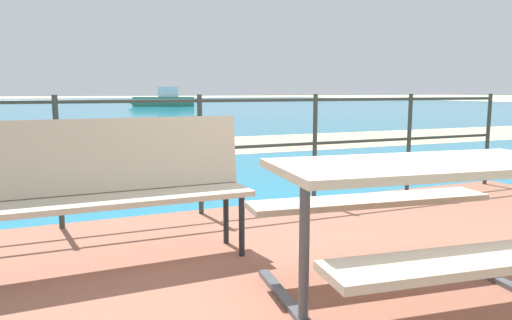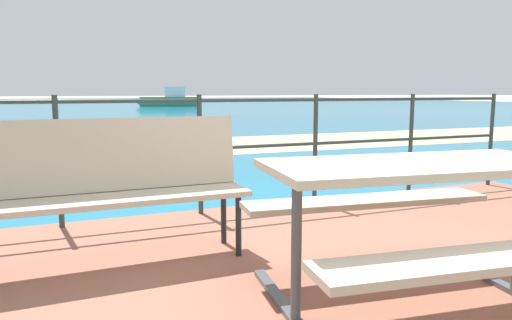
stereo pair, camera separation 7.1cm
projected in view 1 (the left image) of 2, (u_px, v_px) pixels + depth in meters
sea_water at (75, 106)px, 38.73m from camera, size 90.00×90.00×0.01m
beach_strip at (149, 148)px, 9.75m from camera, size 54.02×3.65×0.01m
picnic_table at (424, 199)px, 2.38m from camera, size 1.66×1.47×0.76m
park_bench at (119, 179)px, 3.06m from camera, size 1.68×0.45×0.93m
railing_fence at (261, 138)px, 4.48m from camera, size 5.94×0.04×1.08m
boat_mid at (163, 100)px, 36.87m from camera, size 5.13×2.64×1.50m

